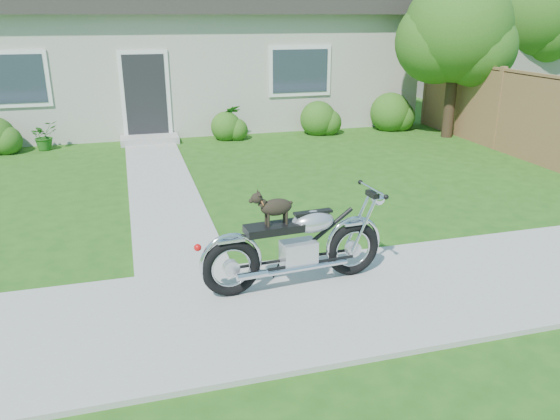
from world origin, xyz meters
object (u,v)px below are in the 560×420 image
at_px(fence, 499,109).
at_px(potted_plant_left, 44,136).
at_px(house, 189,44).
at_px(motorcycle_with_dog, 298,243).
at_px(potted_plant_right, 233,122).
at_px(tree_far, 534,18).
at_px(tree_near, 463,34).

height_order(fence, potted_plant_left, fence).
bearing_deg(potted_plant_left, house, 41.46).
xyz_separation_m(fence, motorcycle_with_dog, (-6.57, -5.36, -0.39)).
bearing_deg(potted_plant_right, potted_plant_left, 180.00).
relative_size(tree_far, motorcycle_with_dog, 2.03).
bearing_deg(house, fence, -44.74).
bearing_deg(tree_far, potted_plant_left, -172.16).
xyz_separation_m(fence, tree_far, (4.58, 4.83, 1.96)).
relative_size(fence, potted_plant_right, 7.79).
relative_size(house, potted_plant_right, 14.83).
bearing_deg(tree_near, motorcycle_with_dog, -133.17).
height_order(fence, tree_far, tree_far).
bearing_deg(potted_plant_left, tree_near, -7.94).
xyz_separation_m(fence, tree_near, (-0.22, 1.41, 1.61)).
xyz_separation_m(potted_plant_left, motorcycle_with_dog, (3.63, -8.16, 0.22)).
distance_m(fence, motorcycle_with_dog, 8.49).
bearing_deg(fence, house, 135.26).
xyz_separation_m(house, tree_near, (6.08, -4.84, 0.39)).
distance_m(house, motorcycle_with_dog, 11.72).
bearing_deg(motorcycle_with_dog, tree_far, 37.94).
xyz_separation_m(fence, potted_plant_left, (-10.20, 2.80, -0.60)).
bearing_deg(tree_far, fence, -133.48).
relative_size(tree_near, potted_plant_right, 4.68).
bearing_deg(tree_near, tree_far, 35.48).
xyz_separation_m(tree_far, potted_plant_right, (-10.30, -2.03, -2.48)).
xyz_separation_m(tree_far, motorcycle_with_dog, (-11.15, -10.19, -2.35)).
distance_m(house, potted_plant_right, 3.90).
bearing_deg(potted_plant_right, motorcycle_with_dog, -95.96).
xyz_separation_m(house, potted_plant_left, (-3.90, -3.44, -1.82)).
relative_size(tree_near, motorcycle_with_dog, 1.79).
bearing_deg(fence, potted_plant_left, 164.65).
height_order(tree_far, motorcycle_with_dog, tree_far).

